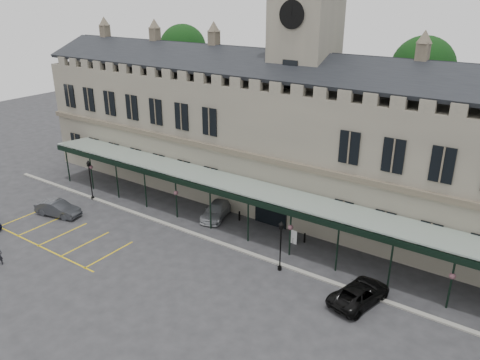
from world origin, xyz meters
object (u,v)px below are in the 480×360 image
Objects in this scene: station_building at (300,143)px; car_left_b at (58,209)px; lamp_post_left at (90,176)px; lamp_post_mid at (281,242)px; car_taxi at (217,210)px; car_van at (360,293)px; clock_tower at (304,72)px; sign_board at (293,237)px.

car_left_b is at bearing -139.76° from station_building.
lamp_post_left is 22.39m from lamp_post_mid.
car_van reaches higher than car_taxi.
clock_tower is at bearing 111.83° from lamp_post_mid.
lamp_post_mid is at bearing -68.17° from clock_tower.
lamp_post_mid is 3.38× the size of sign_board.
clock_tower is at bearing -62.12° from car_left_b.
station_building is 12.58m from lamp_post_mid.
car_left_b is 0.94× the size of car_taxi.
clock_tower reaches higher than lamp_post_left.
car_van is at bearing -23.81° from sign_board.
car_taxi is at bearing -127.46° from station_building.
car_taxi reaches higher than sign_board.
station_building is at bearing -62.28° from car_left_b.
sign_board is 8.82m from car_van.
lamp_post_left is at bearing -179.35° from car_taxi.
lamp_post_mid is 0.84× the size of car_van.
clock_tower is at bearing 36.53° from car_taxi.
station_building is 12.11× the size of car_van.
station_building is at bearing 36.16° from car_taxi.
car_taxi is at bearing -68.99° from car_left_b.
lamp_post_left is 3.45× the size of sign_board.
car_left_b is (-20.85, -7.93, 0.13)m from sign_board.
car_left_b is at bearing -84.49° from lamp_post_left.
station_building is 14.50× the size of lamp_post_mid.
sign_board is at bearing -64.05° from station_building.
lamp_post_left reaches higher than car_left_b.
station_building is 10.05m from car_taxi.
lamp_post_mid reaches higher than car_van.
lamp_post_left is 0.95× the size of car_left_b.
car_left_b is at bearing -152.01° from sign_board.
car_taxi is 16.65m from car_van.
lamp_post_mid is 10.64m from car_taxi.
clock_tower is (0.00, 0.09, 6.64)m from station_building.
clock_tower is 5.99× the size of lamp_post_mid.
lamp_post_left is (-17.92, -10.48, -3.96)m from station_building.
lamp_post_left reaches higher than car_van.
car_van reaches higher than sign_board.
station_building reaches higher than sign_board.
car_taxi is at bearing -3.17° from car_van.
clock_tower reaches higher than car_taxi.
station_building is 9.65m from sign_board.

